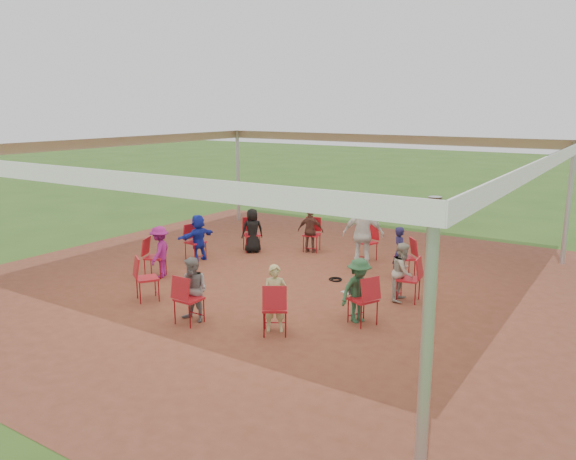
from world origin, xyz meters
The scene contains 26 objects.
ground centered at (0.00, 0.00, 0.00)m, with size 80.00×80.00×0.00m, color #30551A.
dirt_patch centered at (0.00, 0.00, 0.01)m, with size 13.00×13.00×0.00m, color brown.
tent centered at (0.00, 0.00, 2.37)m, with size 10.33×10.33×3.00m.
chair_0 centered at (2.57, -1.19, 0.45)m, with size 0.42×0.44×0.90m, color #A9141E, non-canonical shape.
chair_1 centered at (2.81, 0.39, 0.45)m, with size 0.42×0.44×0.90m, color #A9141E, non-canonical shape.
chair_2 centered at (2.15, 1.84, 0.45)m, with size 0.42×0.44×0.90m, color #A9141E, non-canonical shape.
chair_3 centered at (0.81, 2.71, 0.45)m, with size 0.42×0.44×0.90m, color #A9141E, non-canonical shape.
chair_4 centered at (-0.78, 2.72, 0.45)m, with size 0.42×0.44×0.90m, color #A9141E, non-canonical shape.
chair_5 centered at (-2.13, 1.87, 0.45)m, with size 0.42×0.44×0.90m, color #A9141E, non-canonical shape.
chair_6 centered at (-2.80, 0.42, 0.45)m, with size 0.42×0.44×0.90m, color #A9141E, non-canonical shape.
chair_7 centered at (-2.58, -1.16, 0.45)m, with size 0.42×0.44×0.90m, color #A9141E, non-canonical shape.
chair_8 centered at (-1.55, -2.38, 0.45)m, with size 0.42×0.44×0.90m, color #A9141E, non-canonical shape.
chair_9 centered at (-0.02, -2.83, 0.45)m, with size 0.42×0.44×0.90m, color #A9141E, non-canonical shape.
chair_10 centered at (1.52, -2.39, 0.45)m, with size 0.42×0.44×0.90m, color #A9141E, non-canonical shape.
person_seated_0 centered at (2.46, -1.14, 0.59)m, with size 0.75×0.37×1.17m, color #275333.
person_seated_1 centered at (2.69, 0.37, 0.59)m, with size 0.57×0.33×1.17m, color #A39E90.
person_seated_2 centered at (2.06, 1.77, 0.59)m, with size 0.43×0.28×1.17m, color #1B1840.
person_seated_3 centered at (-0.75, 2.61, 0.59)m, with size 0.68×0.35×1.17m, color #543127.
person_seated_4 centered at (-2.04, 1.79, 0.59)m, with size 0.57×0.32×1.17m, color black.
person_seated_5 centered at (-2.68, 0.40, 0.59)m, with size 1.08×0.40×1.17m, color #192AAE.
person_seated_6 centered at (-2.48, -1.11, 0.59)m, with size 0.75×0.37×1.17m, color #81176B.
person_seated_7 centered at (-0.02, -2.71, 0.59)m, with size 0.57×0.33×1.17m, color gray.
person_seated_8 centered at (1.45, -2.29, 0.59)m, with size 0.43×0.28×1.17m, color tan.
standing_person centered at (1.07, 1.95, 0.83)m, with size 0.97×0.50×1.66m, color silver.
cable_coil centered at (0.97, 0.81, 0.02)m, with size 0.37×0.37×0.03m.
laptop centered at (2.31, -1.07, 0.56)m, with size 0.35×0.39×0.21m.
Camera 1 is at (6.55, -9.77, 3.77)m, focal length 35.00 mm.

